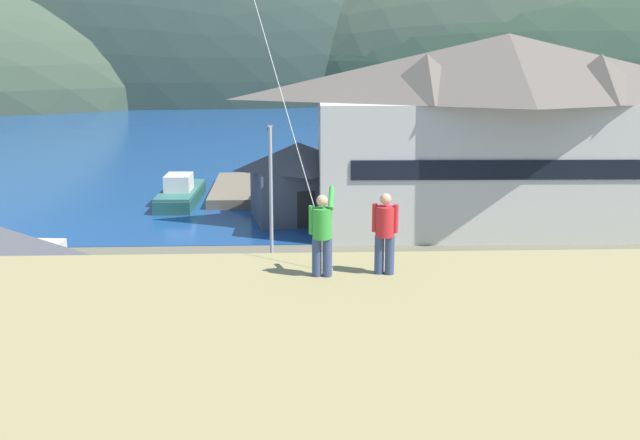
{
  "coord_description": "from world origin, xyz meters",
  "views": [
    {
      "loc": [
        -0.03,
        -23.67,
        11.47
      ],
      "look_at": [
        1.3,
        9.0,
        3.6
      ],
      "focal_mm": 43.24,
      "sensor_mm": 36.0,
      "label": 1
    }
  ],
  "objects_px": {
    "moored_boat_wharfside": "(180,194)",
    "parked_car_mid_row_center": "(333,293)",
    "parked_car_front_row_red": "(440,357)",
    "person_kite_flyer": "(322,232)",
    "person_companion": "(385,231)",
    "parked_car_lone_by_shed": "(608,295)",
    "parked_car_back_row_right": "(230,344)",
    "harbor_lodge": "(504,127)",
    "wharf_dock": "(235,190)",
    "parked_car_back_row_left": "(196,296)",
    "storage_shed_waterside": "(298,180)",
    "parking_light_pole": "(271,196)"
  },
  "relations": [
    {
      "from": "parked_car_front_row_red",
      "to": "person_companion",
      "type": "relative_size",
      "value": 2.46
    },
    {
      "from": "parked_car_mid_row_center",
      "to": "parked_car_back_row_left",
      "type": "distance_m",
      "value": 5.65
    },
    {
      "from": "harbor_lodge",
      "to": "parked_car_back_row_left",
      "type": "xyz_separation_m",
      "value": [
        -16.71,
        -15.23,
        -5.07
      ]
    },
    {
      "from": "storage_shed_waterside",
      "to": "parked_car_mid_row_center",
      "type": "height_order",
      "value": "storage_shed_waterside"
    },
    {
      "from": "moored_boat_wharfside",
      "to": "parked_car_lone_by_shed",
      "type": "distance_m",
      "value": 31.19
    },
    {
      "from": "storage_shed_waterside",
      "to": "parked_car_front_row_red",
      "type": "xyz_separation_m",
      "value": [
        4.38,
        -24.12,
        -1.52
      ]
    },
    {
      "from": "parked_car_lone_by_shed",
      "to": "person_kite_flyer",
      "type": "distance_m",
      "value": 19.81
    },
    {
      "from": "parked_car_front_row_red",
      "to": "person_kite_flyer",
      "type": "xyz_separation_m",
      "value": [
        -4.29,
        -8.2,
        6.43
      ]
    },
    {
      "from": "moored_boat_wharfside",
      "to": "parked_car_front_row_red",
      "type": "bearing_deg",
      "value": -66.78
    },
    {
      "from": "parked_car_mid_row_center",
      "to": "parked_car_front_row_red",
      "type": "height_order",
      "value": "same"
    },
    {
      "from": "moored_boat_wharfside",
      "to": "person_kite_flyer",
      "type": "relative_size",
      "value": 4.18
    },
    {
      "from": "person_kite_flyer",
      "to": "person_companion",
      "type": "height_order",
      "value": "person_kite_flyer"
    },
    {
      "from": "parked_car_lone_by_shed",
      "to": "person_kite_flyer",
      "type": "xyz_separation_m",
      "value": [
        -12.39,
        -14.06,
        6.43
      ]
    },
    {
      "from": "parked_car_lone_by_shed",
      "to": "person_companion",
      "type": "height_order",
      "value": "person_companion"
    },
    {
      "from": "wharf_dock",
      "to": "parked_car_front_row_red",
      "type": "relative_size",
      "value": 2.5
    },
    {
      "from": "storage_shed_waterside",
      "to": "parked_car_lone_by_shed",
      "type": "bearing_deg",
      "value": -55.67
    },
    {
      "from": "harbor_lodge",
      "to": "storage_shed_waterside",
      "type": "distance_m",
      "value": 12.98
    },
    {
      "from": "wharf_dock",
      "to": "parked_car_lone_by_shed",
      "type": "height_order",
      "value": "parked_car_lone_by_shed"
    },
    {
      "from": "wharf_dock",
      "to": "parked_car_front_row_red",
      "type": "xyz_separation_m",
      "value": [
        8.96,
        -32.37,
        0.71
      ]
    },
    {
      "from": "parking_light_pole",
      "to": "person_companion",
      "type": "height_order",
      "value": "person_companion"
    },
    {
      "from": "storage_shed_waterside",
      "to": "parked_car_back_row_right",
      "type": "bearing_deg",
      "value": -96.68
    },
    {
      "from": "moored_boat_wharfside",
      "to": "wharf_dock",
      "type": "bearing_deg",
      "value": 41.11
    },
    {
      "from": "harbor_lodge",
      "to": "wharf_dock",
      "type": "distance_m",
      "value": 20.74
    },
    {
      "from": "person_kite_flyer",
      "to": "parked_car_back_row_right",
      "type": "bearing_deg",
      "value": 106.12
    },
    {
      "from": "wharf_dock",
      "to": "moored_boat_wharfside",
      "type": "bearing_deg",
      "value": -138.89
    },
    {
      "from": "person_kite_flyer",
      "to": "person_companion",
      "type": "relative_size",
      "value": 1.07
    },
    {
      "from": "parked_car_front_row_red",
      "to": "person_companion",
      "type": "distance_m",
      "value": 10.75
    },
    {
      "from": "parked_car_front_row_red",
      "to": "moored_boat_wharfside",
      "type": "bearing_deg",
      "value": 113.22
    },
    {
      "from": "moored_boat_wharfside",
      "to": "parked_car_mid_row_center",
      "type": "bearing_deg",
      "value": -67.55
    },
    {
      "from": "parked_car_mid_row_center",
      "to": "parked_car_front_row_red",
      "type": "distance_m",
      "value": 7.31
    },
    {
      "from": "person_kite_flyer",
      "to": "parking_light_pole",
      "type": "bearing_deg",
      "value": 94.56
    },
    {
      "from": "parked_car_back_row_right",
      "to": "parked_car_mid_row_center",
      "type": "relative_size",
      "value": 0.99
    },
    {
      "from": "parking_light_pole",
      "to": "person_kite_flyer",
      "type": "height_order",
      "value": "person_kite_flyer"
    },
    {
      "from": "parked_car_back_row_right",
      "to": "parked_car_lone_by_shed",
      "type": "height_order",
      "value": "same"
    },
    {
      "from": "parked_car_back_row_right",
      "to": "parked_car_mid_row_center",
      "type": "height_order",
      "value": "same"
    },
    {
      "from": "harbor_lodge",
      "to": "parked_car_mid_row_center",
      "type": "relative_size",
      "value": 5.53
    },
    {
      "from": "moored_boat_wharfside",
      "to": "parked_car_mid_row_center",
      "type": "relative_size",
      "value": 1.82
    },
    {
      "from": "harbor_lodge",
      "to": "person_kite_flyer",
      "type": "height_order",
      "value": "harbor_lodge"
    },
    {
      "from": "wharf_dock",
      "to": "parked_car_mid_row_center",
      "type": "xyz_separation_m",
      "value": [
        5.78,
        -25.79,
        0.71
      ]
    },
    {
      "from": "parked_car_mid_row_center",
      "to": "parking_light_pole",
      "type": "xyz_separation_m",
      "value": [
        -2.61,
        4.02,
        3.29
      ]
    },
    {
      "from": "parked_car_front_row_red",
      "to": "parked_car_back_row_right",
      "type": "bearing_deg",
      "value": 169.3
    },
    {
      "from": "harbor_lodge",
      "to": "parked_car_lone_by_shed",
      "type": "bearing_deg",
      "value": -89.21
    },
    {
      "from": "person_companion",
      "to": "harbor_lodge",
      "type": "bearing_deg",
      "value": 70.02
    },
    {
      "from": "storage_shed_waterside",
      "to": "person_kite_flyer",
      "type": "height_order",
      "value": "person_kite_flyer"
    },
    {
      "from": "parked_car_lone_by_shed",
      "to": "parked_car_back_row_left",
      "type": "height_order",
      "value": "same"
    },
    {
      "from": "parked_car_back_row_left",
      "to": "parking_light_pole",
      "type": "bearing_deg",
      "value": 53.45
    },
    {
      "from": "harbor_lodge",
      "to": "parked_car_back_row_left",
      "type": "bearing_deg",
      "value": -137.66
    },
    {
      "from": "parked_car_back_row_right",
      "to": "parked_car_lone_by_shed",
      "type": "bearing_deg",
      "value": 16.66
    },
    {
      "from": "person_kite_flyer",
      "to": "parked_car_lone_by_shed",
      "type": "bearing_deg",
      "value": 48.62
    },
    {
      "from": "harbor_lodge",
      "to": "moored_boat_wharfside",
      "type": "distance_m",
      "value": 22.43
    }
  ]
}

